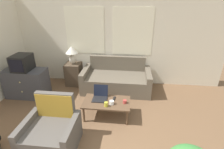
# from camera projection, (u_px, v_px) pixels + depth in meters

# --- Properties ---
(wall_back) EXTENTS (6.35, 0.06, 2.60)m
(wall_back) POSITION_uv_depth(u_px,v_px,m) (111.00, 40.00, 4.97)
(wall_back) COLOR silver
(wall_back) RESTS_ON ground_plane
(couch) EXTENTS (1.88, 0.94, 0.87)m
(couch) POSITION_uv_depth(u_px,v_px,m) (116.00, 80.00, 4.94)
(couch) COLOR #665B4C
(couch) RESTS_ON ground_plane
(armchair) EXTENTS (0.89, 0.79, 0.92)m
(armchair) POSITION_uv_depth(u_px,v_px,m) (52.00, 133.00, 3.05)
(armchair) COLOR #514C47
(armchair) RESTS_ON ground_plane
(tv_dresser) EXTENTS (1.06, 0.52, 0.75)m
(tv_dresser) POSITION_uv_depth(u_px,v_px,m) (27.00, 83.00, 4.55)
(tv_dresser) COLOR #424247
(tv_dresser) RESTS_ON ground_plane
(television) EXTENTS (0.41, 0.49, 0.39)m
(television) POSITION_uv_depth(u_px,v_px,m) (22.00, 63.00, 4.31)
(television) COLOR black
(television) RESTS_ON tv_dresser
(side_table) EXTENTS (0.44, 0.44, 0.65)m
(side_table) POSITION_uv_depth(u_px,v_px,m) (74.00, 74.00, 5.20)
(side_table) COLOR #4C3D2D
(side_table) RESTS_ON ground_plane
(table_lamp) EXTENTS (0.34, 0.34, 0.52)m
(table_lamp) POSITION_uv_depth(u_px,v_px,m) (72.00, 53.00, 4.92)
(table_lamp) COLOR beige
(table_lamp) RESTS_ON side_table
(coffee_table) EXTENTS (1.01, 0.58, 0.38)m
(coffee_table) POSITION_uv_depth(u_px,v_px,m) (107.00, 103.00, 3.77)
(coffee_table) COLOR brown
(coffee_table) RESTS_ON ground_plane
(laptop) EXTENTS (0.32, 0.33, 0.27)m
(laptop) POSITION_uv_depth(u_px,v_px,m) (100.00, 96.00, 3.85)
(laptop) COLOR black
(laptop) RESTS_ON coffee_table
(cup_navy) EXTENTS (0.08, 0.08, 0.10)m
(cup_navy) POSITION_uv_depth(u_px,v_px,m) (106.00, 104.00, 3.58)
(cup_navy) COLOR gold
(cup_navy) RESTS_ON coffee_table
(cup_yellow) EXTENTS (0.08, 0.08, 0.07)m
(cup_yellow) POSITION_uv_depth(u_px,v_px,m) (125.00, 102.00, 3.69)
(cup_yellow) COLOR #B23D38
(cup_yellow) RESTS_ON coffee_table
(cup_white) EXTENTS (0.10, 0.10, 0.08)m
(cup_white) POSITION_uv_depth(u_px,v_px,m) (112.00, 102.00, 3.65)
(cup_white) COLOR white
(cup_white) RESTS_ON coffee_table
(tv_remote) EXTENTS (0.06, 0.15, 0.02)m
(tv_remote) POSITION_uv_depth(u_px,v_px,m) (114.00, 99.00, 3.85)
(tv_remote) COLOR black
(tv_remote) RESTS_ON coffee_table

